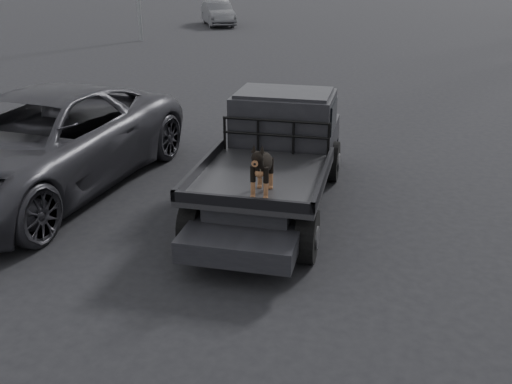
% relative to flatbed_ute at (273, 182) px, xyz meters
% --- Properties ---
extents(ground, '(120.00, 120.00, 0.00)m').
position_rel_flatbed_ute_xyz_m(ground, '(-0.53, -1.60, -0.46)').
color(ground, black).
rests_on(ground, ground).
extents(flatbed_ute, '(2.00, 5.40, 0.92)m').
position_rel_flatbed_ute_xyz_m(flatbed_ute, '(0.00, 0.00, 0.00)').
color(flatbed_ute, black).
rests_on(flatbed_ute, ground).
extents(ute_cab, '(1.72, 1.30, 0.88)m').
position_rel_flatbed_ute_xyz_m(ute_cab, '(0.00, 0.95, 0.90)').
color(ute_cab, black).
rests_on(ute_cab, flatbed_ute).
extents(headache_rack, '(1.80, 0.08, 0.55)m').
position_rel_flatbed_ute_xyz_m(headache_rack, '(0.00, 0.20, 0.74)').
color(headache_rack, black).
rests_on(headache_rack, flatbed_ute).
extents(dog, '(0.32, 0.60, 0.74)m').
position_rel_flatbed_ute_xyz_m(dog, '(0.16, -1.57, 0.83)').
color(dog, black).
rests_on(dog, flatbed_ute).
extents(parked_suv, '(3.59, 6.65, 1.77)m').
position_rel_flatbed_ute_xyz_m(parked_suv, '(-4.21, -0.19, 0.43)').
color(parked_suv, '#302F35').
rests_on(parked_suv, ground).
extents(distant_car_a, '(3.25, 4.51, 1.41)m').
position_rel_flatbed_ute_xyz_m(distant_car_a, '(-8.73, 26.22, 0.25)').
color(distant_car_a, '#46474B').
rests_on(distant_car_a, ground).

